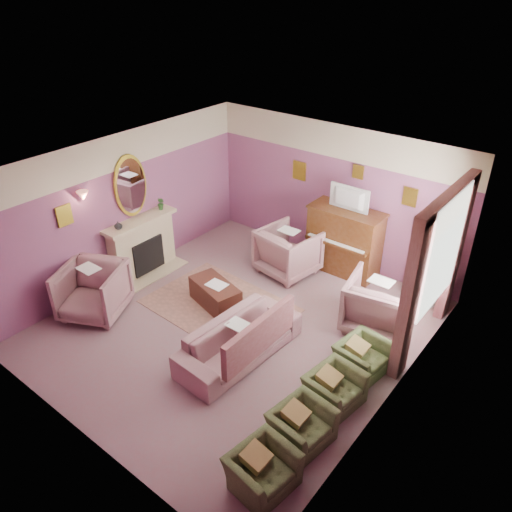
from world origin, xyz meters
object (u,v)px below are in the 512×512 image
Objects in this scene: floral_armchair_front at (92,289)px; olive_chair_a at (263,465)px; floral_armchair_right at (378,302)px; floral_armchair_left at (288,249)px; side_table at (425,285)px; piano at (344,241)px; sofa at (239,334)px; olive_chair_c at (335,384)px; television at (347,197)px; olive_chair_b at (302,421)px; olive_chair_d at (363,353)px; coffee_table at (215,294)px.

olive_chair_a is at bearing -11.02° from floral_armchair_front.
floral_armchair_front is (-4.03, -2.68, 0.00)m from floral_armchair_right.
floral_armchair_left reaches higher than side_table.
piano reaches higher than sofa.
side_table reaches higher than olive_chair_c.
floral_armchair_right is 1.38× the size of olive_chair_c.
piano is at bearing 90.00° from television.
olive_chair_a is (0.31, -3.53, -0.20)m from floral_armchair_right.
olive_chair_a is 1.09× the size of side_table.
side_table is at bearing 89.43° from olive_chair_c.
floral_armchair_front reaches higher than olive_chair_b.
television reaches higher than piano.
television reaches higher than floral_armchair_left.
floral_armchair_right is 1.92m from olive_chair_c.
side_table is (0.34, 1.24, -0.17)m from floral_armchair_right.
sofa is 1.88m from olive_chair_d.
side_table is at bearing 74.78° from floral_armchair_right.
television is at bearing 63.92° from coffee_table.
piano is at bearing 137.08° from floral_armchair_right.
sofa is at bearing -89.49° from piano.
floral_armchair_front reaches higher than sofa.
olive_chair_c reaches higher than coffee_table.
sofa is at bearing 136.69° from olive_chair_a.
sofa is 2.79× the size of olive_chair_a.
piano is 2.90m from olive_chair_d.
television reaches higher than sofa.
olive_chair_b is at bearing 90.00° from olive_chair_a.
side_table is (0.03, 2.30, 0.02)m from olive_chair_d.
television reaches higher than side_table.
olive_chair_c is at bearing -90.00° from olive_chair_d.
olive_chair_d is 1.09× the size of side_table.
floral_armchair_front reaches higher than olive_chair_c.
olive_chair_c is (0.00, 0.82, 0.00)m from olive_chair_b.
floral_armchair_right is at bearing 94.96° from olive_chair_a.
floral_armchair_left is (-0.80, -0.70, -1.08)m from television.
olive_chair_c is (1.68, -3.11, -1.27)m from television.
floral_armchair_left is (0.38, 1.72, 0.30)m from coffee_table.
floral_armchair_left is 1.00× the size of floral_armchair_right.
floral_armchair_right and floral_armchair_front have the same top height.
olive_chair_a is (1.65, -1.56, -0.10)m from sofa.
olive_chair_b is 1.00× the size of olive_chair_c.
side_table is at bearing 89.55° from olive_chair_b.
floral_armchair_left is 4.08m from olive_chair_b.
floral_armchair_right reaches higher than olive_chair_a.
floral_armchair_right is 3.54m from olive_chair_a.
piano is 2.00× the size of side_table.
olive_chair_b is at bearing -90.00° from olive_chair_c.
coffee_table is at bearing -115.62° from piano.
floral_armchair_left is 1.38× the size of olive_chair_a.
coffee_table is at bearing 166.37° from olive_chair_c.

